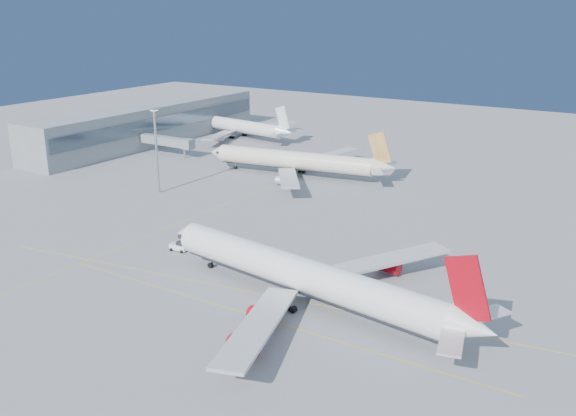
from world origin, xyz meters
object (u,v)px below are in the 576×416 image
object	(u,v)px
airliner_etihad	(298,161)
airliner_virgin	(308,277)
airliner_third	(239,126)
light_mast	(156,143)
pushback_tug	(179,246)

from	to	relation	value
airliner_etihad	airliner_virgin	bearing A→B (deg)	-66.35
airliner_third	light_mast	xyz separation A→B (m)	(28.86, -77.95, 9.77)
airliner_etihad	pushback_tug	size ratio (longest dim) A/B	14.94
airliner_etihad	airliner_third	distance (m)	66.79
airliner_virgin	light_mast	distance (m)	83.53
pushback_tug	light_mast	bearing A→B (deg)	132.56
airliner_virgin	pushback_tug	size ratio (longest dim) A/B	16.96
pushback_tug	airliner_etihad	bearing A→B (deg)	93.64
airliner_etihad	light_mast	bearing A→B (deg)	-131.69
airliner_etihad	light_mast	distance (m)	45.59
airliner_virgin	pushback_tug	xyz separation A→B (m)	(-37.28, 7.65, -4.24)
airliner_third	pushback_tug	bearing A→B (deg)	-51.35
airliner_virgin	airliner_third	xyz separation A→B (m)	(-101.93, 117.38, -0.65)
light_mast	airliner_third	bearing A→B (deg)	110.32
airliner_etihad	light_mast	world-z (taller)	light_mast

